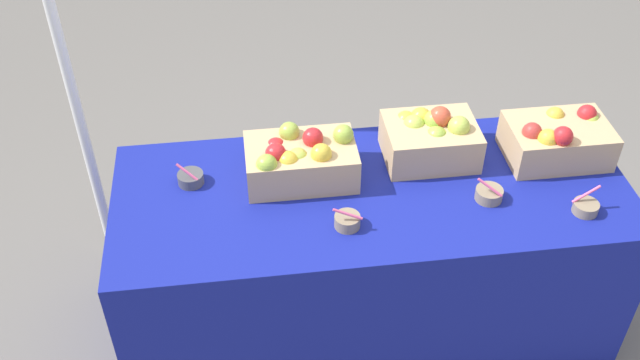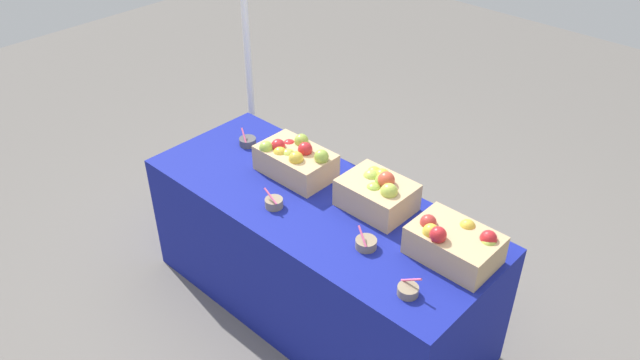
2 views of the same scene
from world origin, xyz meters
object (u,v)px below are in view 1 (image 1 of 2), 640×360
at_px(sample_bowl_near, 191,178).
at_px(sample_bowl_mid, 489,194).
at_px(apple_crate_left, 558,139).
at_px(apple_crate_right, 300,159).
at_px(tent_pole, 65,65).
at_px(sample_bowl_far, 347,221).
at_px(apple_crate_middle, 430,137).
at_px(sample_bowl_extra, 586,207).

relative_size(sample_bowl_near, sample_bowl_mid, 0.94).
distance_m(apple_crate_left, apple_crate_right, 0.99).
distance_m(sample_bowl_near, tent_pole, 0.67).
bearing_deg(sample_bowl_far, apple_crate_left, 18.45).
relative_size(apple_crate_right, sample_bowl_near, 4.17).
relative_size(apple_crate_right, sample_bowl_mid, 3.92).
relative_size(apple_crate_middle, sample_bowl_far, 3.35).
relative_size(apple_crate_right, tent_pole, 0.20).
bearing_deg(sample_bowl_extra, apple_crate_middle, 141.02).
height_order(apple_crate_middle, apple_crate_right, apple_crate_middle).
bearing_deg(sample_bowl_mid, sample_bowl_extra, -19.20).
bearing_deg(sample_bowl_far, sample_bowl_extra, -2.44).
relative_size(sample_bowl_near, sample_bowl_extra, 0.95).
relative_size(sample_bowl_far, sample_bowl_extra, 1.01).
relative_size(apple_crate_left, sample_bowl_near, 3.94).
xyz_separation_m(apple_crate_right, sample_bowl_near, (-0.40, 0.02, -0.06)).
height_order(sample_bowl_far, tent_pole, tent_pole).
relative_size(sample_bowl_mid, sample_bowl_far, 1.00).
relative_size(sample_bowl_mid, sample_bowl_extra, 1.01).
bearing_deg(sample_bowl_far, apple_crate_right, 115.23).
xyz_separation_m(sample_bowl_near, sample_bowl_extra, (1.38, -0.34, -0.00)).
bearing_deg(sample_bowl_mid, sample_bowl_near, 167.91).
bearing_deg(apple_crate_right, sample_bowl_extra, -17.95).
relative_size(apple_crate_left, sample_bowl_mid, 3.70).
xyz_separation_m(apple_crate_right, tent_pole, (-0.85, 0.44, 0.20)).
bearing_deg(tent_pole, apple_crate_left, -13.39).
height_order(sample_bowl_mid, tent_pole, tent_pole).
xyz_separation_m(apple_crate_left, apple_crate_middle, (-0.48, 0.06, 0.01)).
relative_size(apple_crate_middle, sample_bowl_mid, 3.36).
height_order(apple_crate_middle, sample_bowl_extra, apple_crate_middle).
height_order(apple_crate_left, sample_bowl_extra, apple_crate_left).
bearing_deg(sample_bowl_mid, sample_bowl_far, -171.98).
height_order(apple_crate_middle, sample_bowl_far, apple_crate_middle).
bearing_deg(sample_bowl_mid, apple_crate_left, 32.83).
height_order(apple_crate_middle, sample_bowl_mid, apple_crate_middle).
height_order(apple_crate_right, sample_bowl_far, apple_crate_right).
relative_size(apple_crate_left, sample_bowl_far, 3.69).
relative_size(sample_bowl_extra, tent_pole, 0.05).
relative_size(sample_bowl_far, tent_pole, 0.05).
height_order(sample_bowl_mid, sample_bowl_far, sample_bowl_mid).
bearing_deg(apple_crate_left, sample_bowl_extra, -91.63).
bearing_deg(sample_bowl_mid, tent_pole, 156.81).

